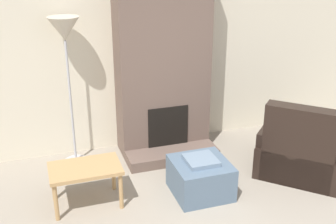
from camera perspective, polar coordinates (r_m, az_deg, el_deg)
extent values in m
cube|color=beige|center=(5.58, -1.55, 8.43)|extent=(7.13, 0.06, 2.60)
cube|color=brown|center=(5.35, -0.76, 7.84)|extent=(1.17, 0.44, 2.60)
cube|color=brown|center=(5.43, 0.61, -5.90)|extent=(1.17, 0.36, 0.13)
cube|color=black|center=(5.44, 0.02, -1.97)|extent=(0.53, 0.02, 0.53)
cube|color=slate|center=(4.72, 4.41, -8.85)|extent=(0.61, 0.61, 0.38)
cube|color=slate|center=(4.61, 4.49, -6.54)|extent=(0.33, 0.34, 0.05)
cube|color=black|center=(5.45, 17.75, -5.43)|extent=(1.41, 1.41, 0.39)
cube|color=black|center=(4.95, 17.31, -4.57)|extent=(0.71, 0.70, 0.95)
cube|color=black|center=(5.47, 13.75, -3.92)|extent=(0.77, 0.78, 0.55)
cube|color=tan|center=(4.49, -11.19, -7.51)|extent=(0.74, 0.47, 0.04)
cylinder|color=tan|center=(4.42, -14.93, -11.78)|extent=(0.04, 0.04, 0.41)
cylinder|color=tan|center=(4.47, -6.38, -10.62)|extent=(0.04, 0.04, 0.41)
cylinder|color=tan|center=(4.75, -15.30, -9.26)|extent=(0.04, 0.04, 0.41)
cylinder|color=tan|center=(4.80, -7.39, -8.22)|extent=(0.04, 0.04, 0.41)
cylinder|color=#ADADB2|center=(5.56, -12.34, -6.43)|extent=(0.29, 0.29, 0.02)
cylinder|color=#ADADB2|center=(5.24, -13.02, 1.12)|extent=(0.03, 0.03, 1.55)
cone|color=beige|center=(5.00, -13.91, 10.90)|extent=(0.37, 0.37, 0.27)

